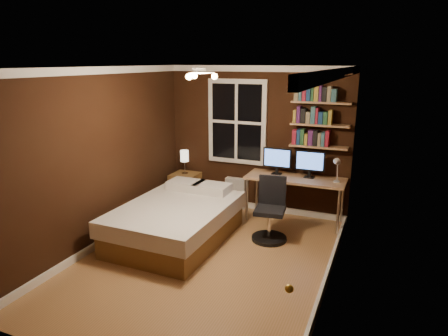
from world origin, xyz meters
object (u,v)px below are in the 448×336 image
at_px(nightstand, 185,189).
at_px(monitor_left, 277,161).
at_px(bed, 177,221).
at_px(bedside_lamp, 185,162).
at_px(desk, 295,181).
at_px(monitor_right, 310,164).
at_px(radiator, 236,193).
at_px(desk_lamp, 337,170).
at_px(office_chair, 270,217).

xyz_separation_m(nightstand, monitor_left, (1.70, 0.05, 0.68)).
relative_size(bed, bedside_lamp, 4.63).
relative_size(desk, monitor_right, 3.35).
xyz_separation_m(bedside_lamp, radiator, (0.92, 0.19, -0.53)).
relative_size(bedside_lamp, desk, 0.27).
bearing_deg(bedside_lamp, monitor_right, 1.35).
bearing_deg(monitor_right, desk, -158.69).
xyz_separation_m(bed, desk, (1.44, 1.36, 0.40)).
distance_m(desk, desk_lamp, 0.71).
height_order(bedside_lamp, office_chair, bedside_lamp).
relative_size(desk_lamp, office_chair, 0.47).
distance_m(bed, desk_lamp, 2.54).
distance_m(nightstand, office_chair, 2.04).
bearing_deg(desk, desk_lamp, -7.74).
xyz_separation_m(monitor_left, monitor_right, (0.54, 0.00, 0.00)).
distance_m(bed, bedside_lamp, 1.59).
xyz_separation_m(monitor_right, office_chair, (-0.38, -0.89, -0.62)).
relative_size(radiator, desk_lamp, 1.26).
height_order(bed, desk_lamp, desk_lamp).
relative_size(desk, monitor_left, 3.35).
height_order(monitor_left, desk_lamp, monitor_left).
distance_m(nightstand, monitor_right, 2.34).
bearing_deg(desk, radiator, 169.19).
xyz_separation_m(bed, monitor_left, (1.11, 1.44, 0.68)).
bearing_deg(bedside_lamp, bed, -66.76).
relative_size(monitor_left, monitor_right, 1.00).
bearing_deg(radiator, bedside_lamp, -168.60).
relative_size(bed, nightstand, 3.45).
height_order(nightstand, bedside_lamp, bedside_lamp).
xyz_separation_m(bedside_lamp, monitor_right, (2.24, 0.05, 0.17)).
relative_size(bed, monitor_right, 4.26).
relative_size(bedside_lamp, monitor_left, 0.92).
height_order(bed, monitor_right, monitor_right).
height_order(nightstand, monitor_left, monitor_left).
height_order(nightstand, desk_lamp, desk_lamp).
distance_m(bed, office_chair, 1.38).
height_order(nightstand, desk, desk).
height_order(desk, monitor_left, monitor_left).
relative_size(nightstand, office_chair, 0.62).
distance_m(bedside_lamp, monitor_left, 1.71).
distance_m(bedside_lamp, desk_lamp, 2.69).
distance_m(nightstand, desk_lamp, 2.77).
bearing_deg(bedside_lamp, radiator, 11.40).
bearing_deg(bedside_lamp, office_chair, -24.28).
distance_m(monitor_left, desk_lamp, 1.00).
xyz_separation_m(nightstand, monitor_right, (2.24, 0.05, 0.68)).
height_order(monitor_left, office_chair, monitor_left).
xyz_separation_m(nightstand, radiator, (0.92, 0.19, -0.02)).
distance_m(monitor_left, office_chair, 1.10).
bearing_deg(desk, bed, -136.74).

